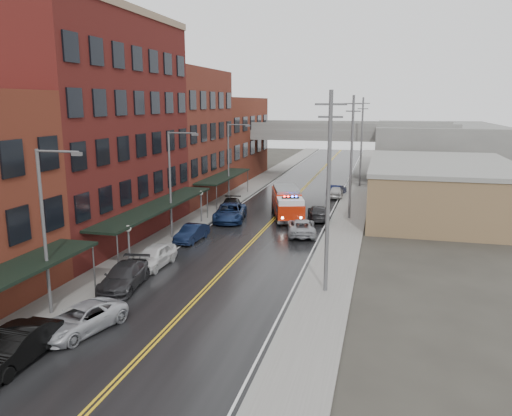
# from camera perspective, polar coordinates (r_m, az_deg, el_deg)

# --- Properties ---
(road) EXTENTS (11.00, 160.00, 0.02)m
(road) POSITION_cam_1_polar(r_m,az_deg,el_deg) (46.25, 1.20, -2.17)
(road) COLOR black
(road) RESTS_ON ground
(sidewalk_left) EXTENTS (3.00, 160.00, 0.15)m
(sidewalk_left) POSITION_cam_1_polar(r_m,az_deg,el_deg) (48.38, -7.25, -1.55)
(sidewalk_left) COLOR slate
(sidewalk_left) RESTS_ON ground
(sidewalk_right) EXTENTS (3.00, 160.00, 0.15)m
(sidewalk_right) POSITION_cam_1_polar(r_m,az_deg,el_deg) (45.19, 10.26, -2.62)
(sidewalk_right) COLOR slate
(sidewalk_right) RESTS_ON ground
(curb_left) EXTENTS (0.30, 160.00, 0.15)m
(curb_left) POSITION_cam_1_polar(r_m,az_deg,el_deg) (47.81, -5.41, -1.67)
(curb_left) COLOR gray
(curb_left) RESTS_ON ground
(curb_right) EXTENTS (0.30, 160.00, 0.15)m
(curb_right) POSITION_cam_1_polar(r_m,az_deg,el_deg) (45.32, 8.18, -2.50)
(curb_right) COLOR gray
(curb_right) RESTS_ON ground
(brick_building_b) EXTENTS (9.00, 20.00, 18.00)m
(brick_building_b) POSITION_cam_1_polar(r_m,az_deg,el_deg) (43.64, -18.44, 8.34)
(brick_building_b) COLOR #521915
(brick_building_b) RESTS_ON ground
(brick_building_c) EXTENTS (9.00, 15.00, 15.00)m
(brick_building_c) POSITION_cam_1_polar(r_m,az_deg,el_deg) (59.19, -9.13, 8.13)
(brick_building_c) COLOR maroon
(brick_building_c) RESTS_ON ground
(brick_building_far) EXTENTS (9.00, 20.00, 12.00)m
(brick_building_far) POSITION_cam_1_polar(r_m,az_deg,el_deg) (75.63, -3.78, 7.91)
(brick_building_far) COLOR maroon
(brick_building_far) RESTS_ON ground
(tan_building) EXTENTS (14.00, 22.00, 5.00)m
(tan_building) POSITION_cam_1_polar(r_m,az_deg,el_deg) (54.69, 20.29, 1.96)
(tan_building) COLOR brown
(tan_building) RESTS_ON ground
(right_far_block) EXTENTS (18.00, 30.00, 8.00)m
(right_far_block) POSITION_cam_1_polar(r_m,az_deg,el_deg) (84.35, 19.78, 6.29)
(right_far_block) COLOR slate
(right_far_block) RESTS_ON ground
(awning_1) EXTENTS (2.60, 18.00, 3.09)m
(awning_1) POSITION_cam_1_polar(r_m,az_deg,el_deg) (41.57, -11.14, 0.21)
(awning_1) COLOR black
(awning_1) RESTS_ON ground
(awning_2) EXTENTS (2.60, 13.00, 3.09)m
(awning_2) POSITION_cam_1_polar(r_m,az_deg,el_deg) (57.60, -3.66, 3.64)
(awning_2) COLOR black
(awning_2) RESTS_ON ground
(globe_lamp_1) EXTENTS (0.44, 0.44, 3.12)m
(globe_lamp_1) POSITION_cam_1_polar(r_m,az_deg,el_deg) (35.18, -14.37, -3.21)
(globe_lamp_1) COLOR #59595B
(globe_lamp_1) RESTS_ON ground
(globe_lamp_2) EXTENTS (0.44, 0.44, 3.12)m
(globe_lamp_2) POSITION_cam_1_polar(r_m,az_deg,el_deg) (47.59, -6.31, 1.00)
(globe_lamp_2) COLOR #59595B
(globe_lamp_2) RESTS_ON ground
(street_lamp_0) EXTENTS (2.64, 0.22, 9.00)m
(street_lamp_0) POSITION_cam_1_polar(r_m,az_deg,el_deg) (28.08, -22.74, -1.54)
(street_lamp_0) COLOR #59595B
(street_lamp_0) RESTS_ON ground
(street_lamp_1) EXTENTS (2.64, 0.22, 9.00)m
(street_lamp_1) POSITION_cam_1_polar(r_m,az_deg,el_deg) (41.69, -9.50, 3.37)
(street_lamp_1) COLOR #59595B
(street_lamp_1) RESTS_ON ground
(street_lamp_2) EXTENTS (2.64, 0.22, 9.00)m
(street_lamp_2) POSITION_cam_1_polar(r_m,az_deg,el_deg) (56.57, -2.93, 5.74)
(street_lamp_2) COLOR #59595B
(street_lamp_2) RESTS_ON ground
(utility_pole_0) EXTENTS (1.80, 0.24, 12.00)m
(utility_pole_0) POSITION_cam_1_polar(r_m,az_deg,el_deg) (29.26, 8.27, 2.02)
(utility_pole_0) COLOR #59595B
(utility_pole_0) RESTS_ON ground
(utility_pole_1) EXTENTS (1.80, 0.24, 12.00)m
(utility_pole_1) POSITION_cam_1_polar(r_m,az_deg,el_deg) (49.02, 10.86, 5.90)
(utility_pole_1) COLOR #59595B
(utility_pole_1) RESTS_ON ground
(utility_pole_2) EXTENTS (1.80, 0.24, 12.00)m
(utility_pole_2) POSITION_cam_1_polar(r_m,az_deg,el_deg) (68.92, 11.97, 7.55)
(utility_pole_2) COLOR #59595B
(utility_pole_2) RESTS_ON ground
(overpass) EXTENTS (40.00, 10.00, 7.50)m
(overpass) POSITION_cam_1_polar(r_m,az_deg,el_deg) (76.55, 6.77, 7.89)
(overpass) COLOR slate
(overpass) RESTS_ON ground
(fire_truck) EXTENTS (4.92, 8.36, 2.91)m
(fire_truck) POSITION_cam_1_polar(r_m,az_deg,el_deg) (49.53, 3.59, 0.62)
(fire_truck) COLOR #AD1E07
(fire_truck) RESTS_ON ground
(parked_car_left_1) EXTENTS (1.76, 4.89, 1.61)m
(parked_car_left_1) POSITION_cam_1_polar(r_m,az_deg,el_deg) (24.97, -25.89, -14.15)
(parked_car_left_1) COLOR black
(parked_car_left_1) RESTS_ON ground
(parked_car_left_2) EXTENTS (3.45, 5.26, 1.35)m
(parked_car_left_2) POSITION_cam_1_polar(r_m,az_deg,el_deg) (27.02, -19.37, -11.90)
(parked_car_left_2) COLOR #ACAEB4
(parked_car_left_2) RESTS_ON ground
(parked_car_left_3) EXTENTS (2.77, 5.35, 1.48)m
(parked_car_left_3) POSITION_cam_1_polar(r_m,az_deg,el_deg) (32.23, -14.84, -7.56)
(parked_car_left_3) COLOR #28282A
(parked_car_left_3) RESTS_ON ground
(parked_car_left_4) EXTENTS (1.94, 4.58, 1.55)m
(parked_car_left_4) POSITION_cam_1_polar(r_m,az_deg,el_deg) (35.74, -11.57, -5.41)
(parked_car_left_4) COLOR silver
(parked_car_left_4) RESTS_ON ground
(parked_car_left_5) EXTENTS (1.80, 4.27, 1.37)m
(parked_car_left_5) POSITION_cam_1_polar(r_m,az_deg,el_deg) (41.75, -7.35, -2.86)
(parked_car_left_5) COLOR black
(parked_car_left_5) RESTS_ON ground
(parked_car_left_6) EXTENTS (3.69, 6.36, 1.67)m
(parked_car_left_6) POSITION_cam_1_polar(r_m,az_deg,el_deg) (48.54, -3.00, -0.51)
(parked_car_left_6) COLOR navy
(parked_car_left_6) RESTS_ON ground
(parked_car_left_7) EXTENTS (3.04, 5.37, 1.47)m
(parked_car_left_7) POSITION_cam_1_polar(r_m,az_deg,el_deg) (51.88, -2.90, 0.20)
(parked_car_left_7) COLOR black
(parked_car_left_7) RESTS_ON ground
(parked_car_right_0) EXTENTS (3.25, 5.43, 1.41)m
(parked_car_right_0) POSITION_cam_1_polar(r_m,az_deg,el_deg) (43.51, 5.22, -2.18)
(parked_car_right_0) COLOR #94969B
(parked_car_right_0) RESTS_ON ground
(parked_car_right_1) EXTENTS (2.87, 5.18, 1.42)m
(parked_car_right_1) POSITION_cam_1_polar(r_m,az_deg,el_deg) (49.39, 7.15, -0.51)
(parked_car_right_1) COLOR #242426
(parked_car_right_1) RESTS_ON ground
(parked_car_right_2) EXTENTS (1.87, 4.21, 1.41)m
(parked_car_right_2) POSITION_cam_1_polar(r_m,az_deg,el_deg) (61.04, 9.13, 1.81)
(parked_car_right_2) COLOR #BABABA
(parked_car_right_2) RESTS_ON ground
(parked_car_right_3) EXTENTS (2.24, 4.27, 1.34)m
(parked_car_right_3) POSITION_cam_1_polar(r_m,az_deg,el_deg) (62.63, 9.19, 2.03)
(parked_car_right_3) COLOR black
(parked_car_right_3) RESTS_ON ground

